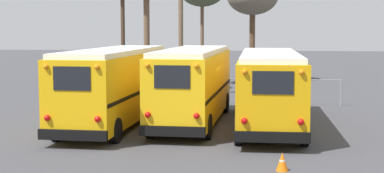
# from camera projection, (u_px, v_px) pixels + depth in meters

# --- Properties ---
(ground_plane) EXTENTS (160.00, 160.00, 0.00)m
(ground_plane) POSITION_uv_depth(u_px,v_px,m) (193.00, 124.00, 25.56)
(ground_plane) COLOR #424247
(school_bus_0) EXTENTS (3.06, 10.53, 3.26)m
(school_bus_0) POSITION_uv_depth(u_px,v_px,m) (115.00, 84.00, 25.06)
(school_bus_0) COLOR #EAAA0F
(school_bus_0) RESTS_ON ground
(school_bus_1) EXTENTS (2.92, 9.92, 3.26)m
(school_bus_1) POSITION_uv_depth(u_px,v_px,m) (193.00, 83.00, 25.42)
(school_bus_1) COLOR yellow
(school_bus_1) RESTS_ON ground
(school_bus_2) EXTENTS (2.71, 10.84, 3.14)m
(school_bus_2) POSITION_uv_depth(u_px,v_px,m) (269.00, 86.00, 24.63)
(school_bus_2) COLOR #E5A00C
(school_bus_2) RESTS_ON ground
(utility_pole) EXTENTS (1.80, 0.28, 8.07)m
(utility_pole) POSITION_uv_depth(u_px,v_px,m) (181.00, 27.00, 35.05)
(utility_pole) COLOR brown
(utility_pole) RESTS_ON ground
(fence_line) EXTENTS (14.61, 0.06, 1.42)m
(fence_line) POSITION_uv_depth(u_px,v_px,m) (204.00, 87.00, 31.75)
(fence_line) COLOR #939399
(fence_line) RESTS_ON ground
(traffic_cone) EXTENTS (0.36, 0.36, 0.54)m
(traffic_cone) POSITION_uv_depth(u_px,v_px,m) (282.00, 162.00, 17.15)
(traffic_cone) COLOR orange
(traffic_cone) RESTS_ON ground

